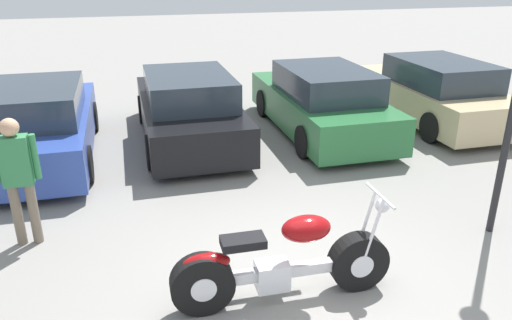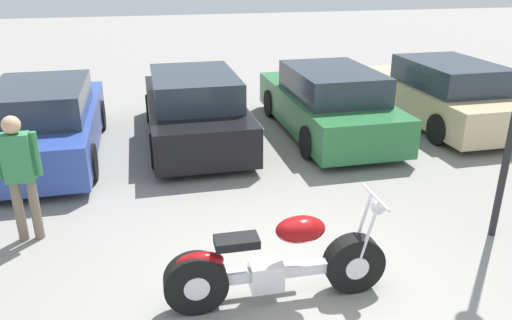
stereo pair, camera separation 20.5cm
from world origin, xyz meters
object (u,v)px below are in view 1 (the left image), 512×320
parked_car_black (188,109)px  parked_car_green (321,102)px  parked_car_blue (39,124)px  motorcycle (281,264)px  parked_car_champagne (433,92)px  person_standing (18,172)px

parked_car_black → parked_car_green: (2.69, -0.19, 0.00)m
parked_car_blue → parked_car_green: size_ratio=1.00×
parked_car_blue → motorcycle: bearing=-59.6°
motorcycle → parked_car_champagne: parked_car_champagne is taller
parked_car_green → person_standing: size_ratio=2.66×
parked_car_black → person_standing: (-2.49, -3.35, 0.33)m
parked_car_blue → parked_car_green: same height
motorcycle → parked_car_black: bearing=92.5°
parked_car_blue → person_standing: (0.20, -3.06, 0.33)m
motorcycle → parked_car_champagne: (5.15, 5.20, 0.21)m
parked_car_champagne → parked_car_black: bearing=179.5°
parked_car_blue → parked_car_champagne: (8.06, 0.24, 0.00)m
parked_car_champagne → parked_car_blue: bearing=-178.3°
parked_car_blue → parked_car_green: bearing=1.1°
motorcycle → person_standing: size_ratio=1.42×
motorcycle → parked_car_green: bearing=64.0°
parked_car_champagne → parked_car_green: bearing=-176.9°
parked_car_champagne → person_standing: size_ratio=2.66×
parked_car_green → person_standing: 6.08m
motorcycle → parked_car_blue: bearing=120.4°
motorcycle → parked_car_black: 5.25m
parked_car_black → person_standing: person_standing is taller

